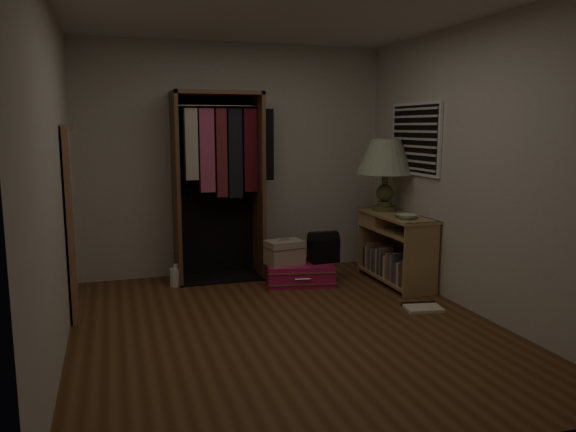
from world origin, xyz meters
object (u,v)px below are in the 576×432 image
Objects in this scene: train_case at (284,252)px; table_lamp at (385,158)px; console_bookshelf at (394,246)px; black_bag at (323,246)px; open_wardrobe at (222,168)px; pink_suitcase at (299,273)px; white_jug at (176,277)px; floor_mirror at (73,220)px.

table_lamp reaches higher than train_case.
black_bag is (-0.73, 0.23, 0.00)m from console_bookshelf.
pink_suitcase is (0.73, -0.48, -1.12)m from open_wardrobe.
black_bag is 1.61m from white_jug.
train_case is 0.44m from black_bag.
black_bag is at bearing -11.18° from white_jug.
train_case is 1.78× the size of white_jug.
white_jug is (-1.29, 0.28, -0.01)m from pink_suitcase.
open_wardrobe is at bearing 164.95° from table_lamp.
black_bag is (2.51, 0.27, -0.45)m from floor_mirror.
pink_suitcase is at bearing 165.75° from console_bookshelf.
table_lamp is 3.36× the size of white_jug.
black_bag is at bearing 5.97° from pink_suitcase.
floor_mirror reaches higher than black_bag.
open_wardrobe is 1.21× the size of floor_mirror.
table_lamp reaches higher than black_bag.
console_bookshelf is at bearing -21.95° from train_case.
white_jug is (-1.55, 0.31, -0.30)m from black_bag.
floor_mirror is 2.09× the size of pink_suitcase.
open_wardrobe is 8.66× the size of white_jug.
open_wardrobe reaches higher than white_jug.
console_bookshelf is 0.77m from black_bag.
table_lamp is (1.17, 0.01, 0.98)m from train_case.
pink_suitcase is 1.58m from table_lamp.
black_bag is 1.19m from table_lamp.
floor_mirror is 2.13× the size of table_lamp.
floor_mirror is (-1.50, -0.77, -0.38)m from open_wardrobe.
open_wardrobe is 1.15m from train_case.
floor_mirror is at bearing -161.55° from pink_suitcase.
console_bookshelf is 1.41× the size of table_lamp.
pink_suitcase is 1.93× the size of train_case.
black_bag is at bearing 162.53° from console_bookshelf.
white_jug is at bearing 155.79° from train_case.
table_lamp is at bearing -15.05° from open_wardrobe.
train_case is 0.53× the size of table_lamp.
open_wardrobe is at bearing 129.97° from train_case.
train_case is (2.07, 0.29, -0.50)m from floor_mirror.
open_wardrobe is at bearing 151.78° from black_bag.
table_lamp is (0.74, 0.03, 0.94)m from black_bag.
black_bag is (1.00, -0.50, -0.83)m from open_wardrobe.
console_bookshelf is 1.38× the size of pink_suitcase.
console_bookshelf is at bearing 0.71° from floor_mirror.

